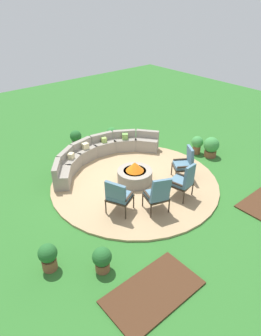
{
  "coord_description": "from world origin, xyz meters",
  "views": [
    {
      "loc": [
        -5.11,
        -5.84,
        5.14
      ],
      "look_at": [
        0.0,
        0.2,
        0.45
      ],
      "focal_mm": 32.48,
      "sensor_mm": 36.0,
      "label": 1
    }
  ],
  "objects_px": {
    "fire_pit": "(135,174)",
    "lounge_chair_back_left": "(184,181)",
    "potted_plant_5": "(197,144)",
    "lounge_chair_front_left": "(118,195)",
    "potted_plant_1": "(112,135)",
    "potted_plant_2": "(48,256)",
    "potted_plant_0": "(211,146)",
    "potted_plant_3": "(102,259)",
    "lounge_chair_front_right": "(158,194)",
    "potted_plant_4": "(76,138)",
    "curved_stone_bench": "(100,153)",
    "lounge_chair_back_right": "(185,163)"
  },
  "relations": [
    {
      "from": "curved_stone_bench",
      "to": "lounge_chair_front_right",
      "type": "distance_m",
      "value": 3.28
    },
    {
      "from": "fire_pit",
      "to": "potted_plant_5",
      "type": "bearing_deg",
      "value": 1.15
    },
    {
      "from": "curved_stone_bench",
      "to": "potted_plant_5",
      "type": "xyz_separation_m",
      "value": [
        3.0,
        -1.71,
        0.02
      ]
    },
    {
      "from": "lounge_chair_front_right",
      "to": "potted_plant_5",
      "type": "xyz_separation_m",
      "value": [
        3.48,
        1.52,
        -0.25
      ]
    },
    {
      "from": "fire_pit",
      "to": "potted_plant_5",
      "type": "height_order",
      "value": "fire_pit"
    },
    {
      "from": "lounge_chair_back_left",
      "to": "lounge_chair_front_right",
      "type": "bearing_deg",
      "value": 167.61
    },
    {
      "from": "fire_pit",
      "to": "potted_plant_3",
      "type": "xyz_separation_m",
      "value": [
        -2.69,
        -2.07,
        0.0
      ]
    },
    {
      "from": "potted_plant_3",
      "to": "lounge_chair_back_left",
      "type": "bearing_deg",
      "value": 10.9
    },
    {
      "from": "potted_plant_3",
      "to": "potted_plant_5",
      "type": "distance_m",
      "value": 6.07
    },
    {
      "from": "potted_plant_2",
      "to": "potted_plant_3",
      "type": "xyz_separation_m",
      "value": [
        0.83,
        -0.76,
        -0.03
      ]
    },
    {
      "from": "lounge_chair_front_left",
      "to": "potted_plant_2",
      "type": "bearing_deg",
      "value": -103.81
    },
    {
      "from": "fire_pit",
      "to": "curved_stone_bench",
      "type": "bearing_deg",
      "value": 90.34
    },
    {
      "from": "lounge_chair_back_left",
      "to": "lounge_chair_front_left",
      "type": "bearing_deg",
      "value": 148.32
    },
    {
      "from": "lounge_chair_front_left",
      "to": "lounge_chair_back_right",
      "type": "distance_m",
      "value": 2.58
    },
    {
      "from": "potted_plant_4",
      "to": "fire_pit",
      "type": "bearing_deg",
      "value": -90.15
    },
    {
      "from": "curved_stone_bench",
      "to": "potted_plant_2",
      "type": "bearing_deg",
      "value": -138.68
    },
    {
      "from": "potted_plant_2",
      "to": "potted_plant_0",
      "type": "bearing_deg",
      "value": 7.72
    },
    {
      "from": "potted_plant_0",
      "to": "potted_plant_3",
      "type": "xyz_separation_m",
      "value": [
        -5.87,
        -1.67,
        -0.06
      ]
    },
    {
      "from": "potted_plant_4",
      "to": "potted_plant_3",
      "type": "bearing_deg",
      "value": -116.35
    },
    {
      "from": "potted_plant_1",
      "to": "lounge_chair_back_right",
      "type": "bearing_deg",
      "value": -87.73
    },
    {
      "from": "fire_pit",
      "to": "potted_plant_4",
      "type": "bearing_deg",
      "value": 89.85
    },
    {
      "from": "lounge_chair_front_right",
      "to": "potted_plant_2",
      "type": "distance_m",
      "value": 3.05
    },
    {
      "from": "potted_plant_0",
      "to": "potted_plant_2",
      "type": "distance_m",
      "value": 6.76
    },
    {
      "from": "lounge_chair_front_right",
      "to": "potted_plant_4",
      "type": "xyz_separation_m",
      "value": [
        0.5,
        4.84,
        -0.29
      ]
    },
    {
      "from": "potted_plant_5",
      "to": "lounge_chair_back_right",
      "type": "bearing_deg",
      "value": -152.25
    },
    {
      "from": "fire_pit",
      "to": "lounge_chair_back_right",
      "type": "distance_m",
      "value": 1.57
    },
    {
      "from": "potted_plant_5",
      "to": "curved_stone_bench",
      "type": "bearing_deg",
      "value": 150.28
    },
    {
      "from": "potted_plant_5",
      "to": "lounge_chair_front_left",
      "type": "bearing_deg",
      "value": -168.14
    },
    {
      "from": "fire_pit",
      "to": "potted_plant_0",
      "type": "distance_m",
      "value": 3.21
    },
    {
      "from": "lounge_chair_back_left",
      "to": "potted_plant_5",
      "type": "bearing_deg",
      "value": 18.84
    },
    {
      "from": "fire_pit",
      "to": "lounge_chair_back_left",
      "type": "distance_m",
      "value": 1.57
    },
    {
      "from": "potted_plant_3",
      "to": "potted_plant_4",
      "type": "bearing_deg",
      "value": 63.65
    },
    {
      "from": "potted_plant_2",
      "to": "potted_plant_3",
      "type": "bearing_deg",
      "value": -42.44
    },
    {
      "from": "potted_plant_1",
      "to": "potted_plant_4",
      "type": "relative_size",
      "value": 1.06
    },
    {
      "from": "potted_plant_4",
      "to": "potted_plant_5",
      "type": "height_order",
      "value": "potted_plant_5"
    },
    {
      "from": "lounge_chair_back_left",
      "to": "lounge_chair_back_right",
      "type": "xyz_separation_m",
      "value": [
        0.79,
        0.63,
        0.0
      ]
    },
    {
      "from": "lounge_chair_front_left",
      "to": "potted_plant_5",
      "type": "relative_size",
      "value": 1.6
    },
    {
      "from": "lounge_chair_front_right",
      "to": "potted_plant_2",
      "type": "relative_size",
      "value": 1.7
    },
    {
      "from": "potted_plant_0",
      "to": "lounge_chair_back_right",
      "type": "bearing_deg",
      "value": -167.29
    },
    {
      "from": "lounge_chair_front_left",
      "to": "lounge_chair_back_left",
      "type": "relative_size",
      "value": 0.96
    },
    {
      "from": "lounge_chair_front_left",
      "to": "fire_pit",
      "type": "bearing_deg",
      "value": 97.19
    },
    {
      "from": "fire_pit",
      "to": "lounge_chair_front_left",
      "type": "distance_m",
      "value": 1.56
    },
    {
      "from": "potted_plant_5",
      "to": "lounge_chair_front_right",
      "type": "bearing_deg",
      "value": -156.38
    },
    {
      "from": "curved_stone_bench",
      "to": "lounge_chair_back_right",
      "type": "height_order",
      "value": "lounge_chair_back_right"
    },
    {
      "from": "curved_stone_bench",
      "to": "potted_plant_3",
      "type": "xyz_separation_m",
      "value": [
        -2.68,
        -3.84,
        -0.03
      ]
    },
    {
      "from": "lounge_chair_front_right",
      "to": "lounge_chair_back_right",
      "type": "xyz_separation_m",
      "value": [
        1.78,
        0.63,
        -0.01
      ]
    },
    {
      "from": "lounge_chair_front_left",
      "to": "potted_plant_1",
      "type": "bearing_deg",
      "value": 119.34
    },
    {
      "from": "potted_plant_2",
      "to": "lounge_chair_back_left",
      "type": "bearing_deg",
      "value": -2.05
    },
    {
      "from": "fire_pit",
      "to": "lounge_chair_front_left",
      "type": "xyz_separation_m",
      "value": [
        -1.29,
        -0.84,
        0.29
      ]
    },
    {
      "from": "potted_plant_1",
      "to": "potted_plant_3",
      "type": "relative_size",
      "value": 1.1
    }
  ]
}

